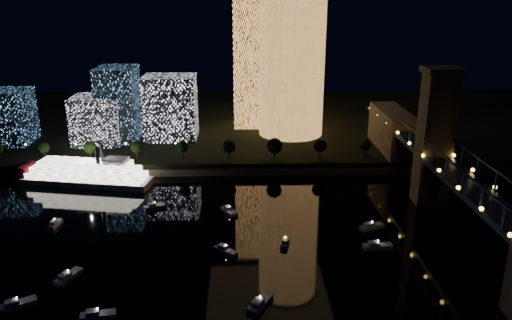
{
  "coord_description": "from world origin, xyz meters",
  "views": [
    {
      "loc": [
        -4.11,
        -119.69,
        75.02
      ],
      "look_at": [
        0.91,
        55.0,
        15.32
      ],
      "focal_mm": 35.0,
      "sensor_mm": 36.0,
      "label": 1
    }
  ],
  "objects_px": {
    "tower_rectangular": "(254,62)",
    "truss_bridge": "(493,215)",
    "riverboat": "(81,173)",
    "tower_cylindrical": "(292,49)"
  },
  "relations": [
    {
      "from": "tower_rectangular",
      "to": "truss_bridge",
      "type": "distance_m",
      "value": 157.54
    },
    {
      "from": "tower_cylindrical",
      "to": "riverboat",
      "type": "bearing_deg",
      "value": -148.7
    },
    {
      "from": "tower_cylindrical",
      "to": "riverboat",
      "type": "distance_m",
      "value": 114.52
    },
    {
      "from": "tower_cylindrical",
      "to": "riverboat",
      "type": "relative_size",
      "value": 1.48
    },
    {
      "from": "tower_rectangular",
      "to": "riverboat",
      "type": "relative_size",
      "value": 1.18
    },
    {
      "from": "tower_rectangular",
      "to": "truss_bridge",
      "type": "xyz_separation_m",
      "value": [
        62.69,
        -142.74,
        -22.73
      ]
    },
    {
      "from": "tower_cylindrical",
      "to": "riverboat",
      "type": "height_order",
      "value": "tower_cylindrical"
    },
    {
      "from": "tower_cylindrical",
      "to": "tower_rectangular",
      "type": "height_order",
      "value": "tower_cylindrical"
    },
    {
      "from": "tower_rectangular",
      "to": "riverboat",
      "type": "distance_m",
      "value": 109.21
    },
    {
      "from": "tower_rectangular",
      "to": "riverboat",
      "type": "xyz_separation_m",
      "value": [
        -72.14,
        -74.32,
        -34.62
      ]
    }
  ]
}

